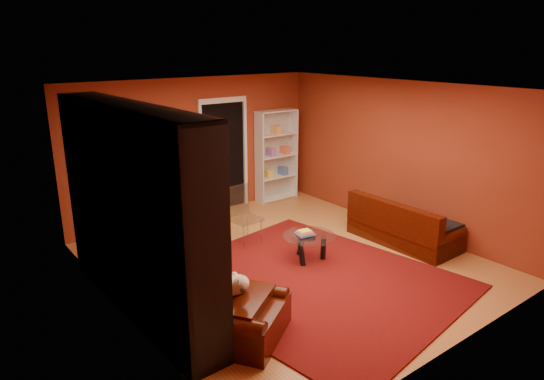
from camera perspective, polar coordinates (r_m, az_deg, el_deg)
floor at (r=7.45m, az=1.89°, el=-8.66°), size 5.00×5.50×0.05m
ceiling at (r=6.74m, az=2.11°, el=12.11°), size 5.00×5.50×0.05m
wall_back at (r=9.23m, az=-9.03°, el=4.91°), size 5.00×0.05×2.60m
wall_left at (r=5.79m, az=-17.76°, el=-2.99°), size 0.05×5.50×2.60m
wall_right at (r=8.75m, az=14.92°, el=3.89°), size 0.05×5.50×2.60m
doorway at (r=9.53m, az=-5.67°, el=3.89°), size 1.06×0.60×2.16m
rug at (r=6.88m, az=4.73°, el=-10.64°), size 3.73×4.18×0.02m
media_unit at (r=5.97m, az=-15.86°, el=-2.48°), size 0.61×3.33×2.54m
christmas_tree at (r=8.35m, az=-10.24°, el=1.43°), size 1.39×1.39×2.06m
gift_box_teal at (r=7.97m, az=-11.60°, el=-5.73°), size 0.43×0.43×0.33m
gift_box_green at (r=8.25m, az=-10.33°, el=-5.18°), size 0.30×0.30×0.25m
gift_box_red at (r=8.85m, az=-10.58°, el=-3.68°), size 0.30×0.30×0.23m
white_bookshelf at (r=10.09m, az=0.53°, el=4.06°), size 0.90×0.34×1.93m
armchair at (r=5.55m, az=-3.99°, el=-13.21°), size 1.45×1.45×0.82m
dog at (r=5.51m, az=-4.32°, el=-11.07°), size 0.50×0.47×0.27m
sofa at (r=8.30m, az=15.31°, el=-3.46°), size 0.83×1.80×0.77m
coffee_table at (r=7.42m, az=4.33°, el=-6.79°), size 0.93×0.93×0.51m
acrylic_chair at (r=7.92m, az=-3.15°, el=-3.44°), size 0.48×0.52×0.87m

